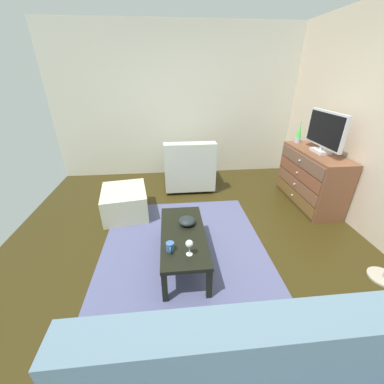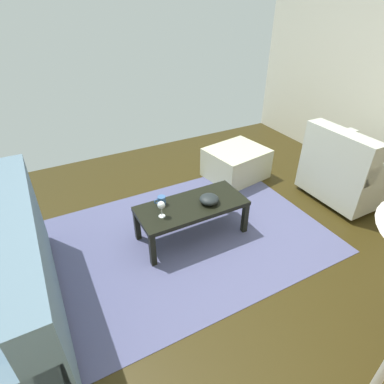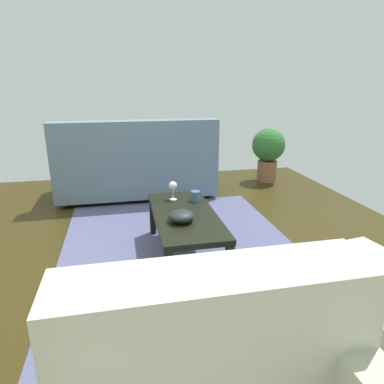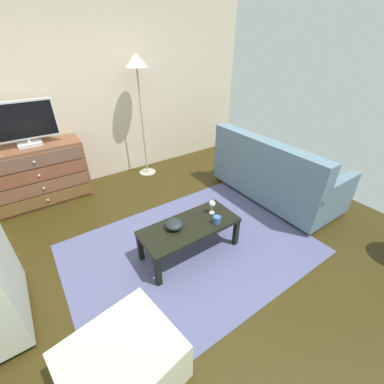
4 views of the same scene
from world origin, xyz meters
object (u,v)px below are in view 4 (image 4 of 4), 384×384
(bowl_decorative, at_px, (174,224))
(couch_large, at_px, (273,175))
(tv, at_px, (23,123))
(coffee_table, at_px, (190,228))
(wine_glass, at_px, (212,204))
(mug, at_px, (217,220))
(dresser, at_px, (39,175))
(ottoman, at_px, (123,365))
(standing_lamp, at_px, (137,74))

(bowl_decorative, height_order, couch_large, couch_large)
(couch_large, bearing_deg, tv, 146.89)
(coffee_table, relative_size, wine_glass, 6.63)
(mug, bearing_deg, dresser, 122.59)
(coffee_table, bearing_deg, ottoman, -143.82)
(dresser, bearing_deg, couch_large, -32.51)
(wine_glass, xyz_separation_m, couch_large, (1.31, 0.23, -0.14))
(dresser, height_order, mug, dresser)
(bowl_decorative, relative_size, ottoman, 0.26)
(tv, height_order, standing_lamp, standing_lamp)
(tv, bearing_deg, standing_lamp, -2.65)
(wine_glass, height_order, mug, wine_glass)
(dresser, relative_size, coffee_table, 1.17)
(coffee_table, distance_m, standing_lamp, 2.40)
(coffee_table, bearing_deg, dresser, 119.20)
(mug, relative_size, couch_large, 0.06)
(mug, bearing_deg, wine_glass, 67.56)
(wine_glass, distance_m, ottoman, 1.62)
(coffee_table, distance_m, wine_glass, 0.36)
(tv, xyz_separation_m, standing_lamp, (1.56, -0.07, 0.46))
(dresser, relative_size, standing_lamp, 0.66)
(coffee_table, xyz_separation_m, couch_large, (1.63, 0.27, 0.03))
(dresser, height_order, standing_lamp, standing_lamp)
(mug, distance_m, couch_large, 1.44)
(dresser, xyz_separation_m, mug, (1.39, -2.17, 0.00))
(standing_lamp, bearing_deg, bowl_decorative, -107.43)
(coffee_table, height_order, ottoman, ottoman)
(coffee_table, bearing_deg, wine_glass, 6.50)
(ottoman, bearing_deg, mug, 25.95)
(bowl_decorative, bearing_deg, standing_lamp, 72.57)
(tv, relative_size, standing_lamp, 0.43)
(couch_large, distance_m, standing_lamp, 2.42)
(dresser, xyz_separation_m, ottoman, (0.08, -2.80, -0.22))
(ottoman, height_order, standing_lamp, standing_lamp)
(coffee_table, bearing_deg, standing_lamp, 77.24)
(dresser, height_order, tv, tv)
(tv, distance_m, ottoman, 2.98)
(tv, height_order, wine_glass, tv)
(dresser, height_order, couch_large, couch_large)
(standing_lamp, bearing_deg, tv, 177.35)
(ottoman, bearing_deg, bowl_decorative, 42.62)
(coffee_table, height_order, couch_large, couch_large)
(wine_glass, xyz_separation_m, standing_lamp, (0.13, 1.95, 1.10))
(tv, bearing_deg, wine_glass, -54.67)
(dresser, relative_size, bowl_decorative, 6.64)
(couch_large, distance_m, ottoman, 2.88)
(couch_large, bearing_deg, wine_glass, -169.90)
(coffee_table, relative_size, standing_lamp, 0.56)
(coffee_table, distance_m, ottoman, 1.31)
(bowl_decorative, bearing_deg, mug, -25.07)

